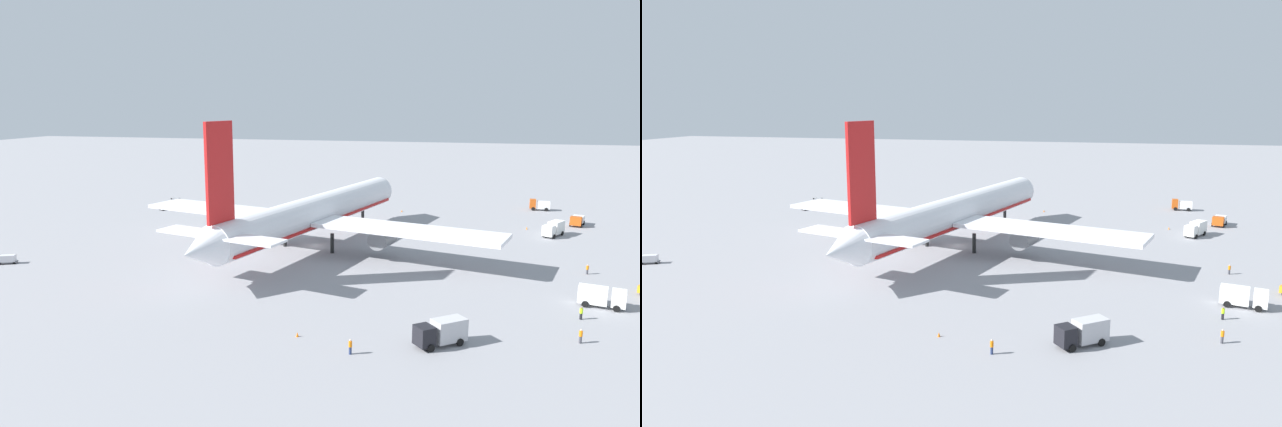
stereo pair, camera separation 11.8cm
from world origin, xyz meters
The scene contains 18 objects.
ground_plane centered at (0.00, 0.00, 0.00)m, with size 600.00×600.00×0.00m, color gray.
airliner centered at (-1.30, 0.39, 6.64)m, with size 72.08×72.65×24.87m.
service_truck_0 centered at (50.42, -46.64, 1.44)m, with size 2.60×5.05×2.80m.
service_truck_1 centered at (32.48, -52.67, 1.26)m, with size 6.02×3.96×2.36m.
service_truck_2 centered at (-23.75, -46.17, 1.57)m, with size 3.43×6.28×2.78m.
service_truck_3 centered at (-41.86, -25.55, 1.66)m, with size 5.58×6.25×3.04m.
service_truck_4 centered at (20.17, -46.02, 1.64)m, with size 6.76×5.16×3.01m.
baggage_cart_0 centered at (43.55, 52.81, 0.27)m, with size 1.75×3.05×0.40m.
baggage_cart_1 centered at (27.48, 47.56, 0.26)m, with size 2.90×2.34×0.40m.
baggage_cart_2 centered at (-24.90, 48.74, 0.83)m, with size 2.47×3.48×1.52m.
ground_worker_0 centered at (-7.55, -47.47, 0.82)m, with size 0.50×0.50×1.62m.
ground_worker_1 centered at (-29.29, -42.73, 0.86)m, with size 0.52×0.52×1.70m.
ground_worker_2 centered at (-37.37, -41.26, 0.88)m, with size 0.54×0.54×1.72m.
ground_worker_3 centered at (-46.75, -15.84, 0.90)m, with size 0.56×0.56×1.76m.
traffic_cone_0 centered at (-43.48, -8.76, 0.28)m, with size 0.36×0.36×0.55m, color orange.
traffic_cone_1 centered at (25.64, -41.28, 0.28)m, with size 0.36×0.36×0.55m, color orange.
traffic_cone_2 centered at (33.39, 37.33, 0.28)m, with size 0.36×0.36×0.55m, color orange.
traffic_cone_3 centered at (39.51, -12.46, 0.28)m, with size 0.36×0.36×0.55m, color orange.
Camera 2 is at (-106.30, -27.23, 27.68)m, focal length 32.65 mm.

